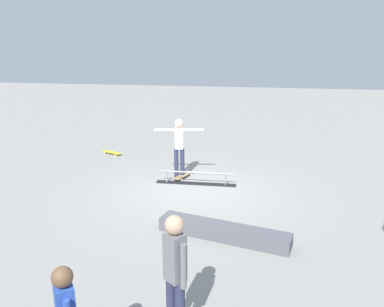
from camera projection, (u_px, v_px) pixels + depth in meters
ground_plane at (195, 191)px, 9.65m from camera, size 60.00×60.00×0.00m
grind_rail at (196, 179)px, 10.17m from camera, size 2.22×0.38×0.35m
skate_ledge at (223, 232)px, 7.20m from camera, size 2.64×0.96×0.27m
skater_main at (179, 144)px, 10.45m from camera, size 1.36×0.37×1.71m
skateboard_main at (183, 175)px, 10.68m from camera, size 0.43×0.82×0.09m
bystander_grey_shirt at (175, 272)px, 4.44m from camera, size 0.36×0.29×1.69m
loose_skateboard_yellow at (112, 152)px, 13.11m from camera, size 0.81×0.50×0.09m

